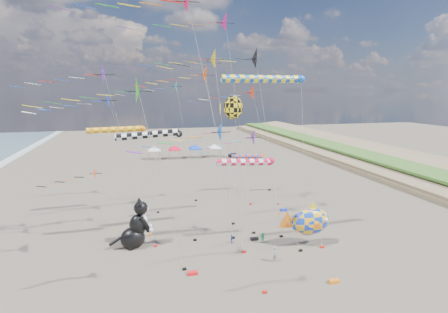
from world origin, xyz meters
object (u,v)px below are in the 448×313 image
object	(u,v)px
fish_inflatable	(310,221)
child_green	(263,238)
child_blue	(232,239)
parked_car	(235,155)
cat_inflatable	(135,223)
person_adult	(275,254)

from	to	relation	value
fish_inflatable	child_green	world-z (taller)	fish_inflatable
child_green	child_blue	size ratio (longest dim) A/B	1.31
child_green	child_blue	distance (m)	3.41
child_green	fish_inflatable	bearing A→B (deg)	11.93
child_green	parked_car	size ratio (longest dim) A/B	0.35
cat_inflatable	parked_car	world-z (taller)	cat_inflatable
fish_inflatable	child_blue	distance (m)	8.67
child_green	child_blue	world-z (taller)	child_green
cat_inflatable	child_green	xyz separation A→B (m)	(13.48, -2.57, -2.06)
child_blue	fish_inflatable	bearing A→B (deg)	-78.85
fish_inflatable	person_adult	xyz separation A→B (m)	(-5.00, -2.55, -1.95)
fish_inflatable	child_blue	bearing A→B (deg)	161.83
child_green	person_adult	bearing A→B (deg)	-62.48
child_green	parked_car	bearing A→B (deg)	109.30
cat_inflatable	child_green	bearing A→B (deg)	-17.05
cat_inflatable	child_blue	bearing A→B (deg)	-15.52
cat_inflatable	child_blue	world-z (taller)	cat_inflatable
person_adult	child_green	distance (m)	4.27
cat_inflatable	child_blue	distance (m)	10.57
parked_car	cat_inflatable	bearing A→B (deg)	163.53
fish_inflatable	person_adult	bearing A→B (deg)	-152.95
fish_inflatable	child_green	distance (m)	5.40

